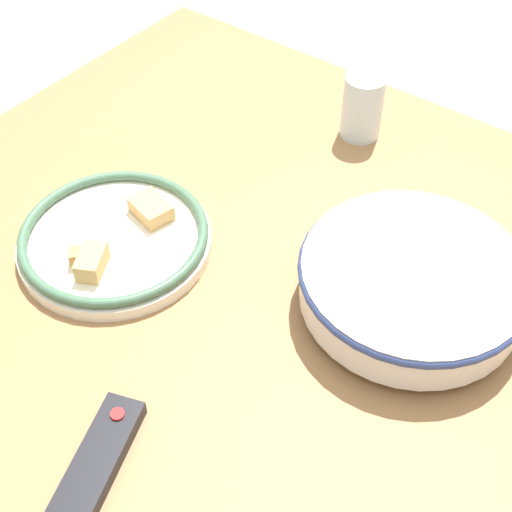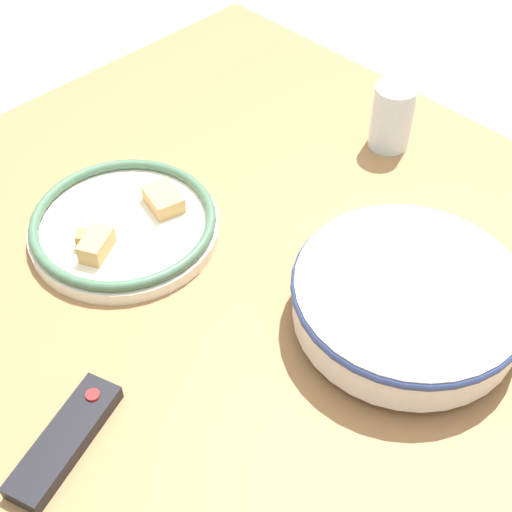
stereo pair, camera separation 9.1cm
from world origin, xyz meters
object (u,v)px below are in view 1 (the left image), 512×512
(tv_remote, at_px, (97,463))
(drinking_glass, at_px, (362,106))
(noodle_bowl, at_px, (412,282))
(food_plate, at_px, (115,239))

(tv_remote, relative_size, drinking_glass, 1.55)
(noodle_bowl, bearing_deg, food_plate, 22.00)
(food_plate, distance_m, tv_remote, 0.32)
(tv_remote, bearing_deg, drinking_glass, 77.63)
(food_plate, relative_size, tv_remote, 1.62)
(food_plate, height_order, tv_remote, food_plate)
(noodle_bowl, distance_m, tv_remote, 0.42)
(drinking_glass, bearing_deg, food_plate, 72.43)
(food_plate, height_order, drinking_glass, drinking_glass)
(noodle_bowl, height_order, drinking_glass, drinking_glass)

